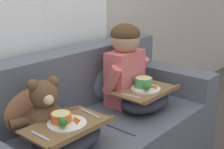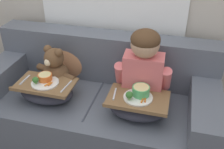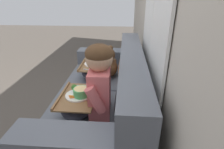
{
  "view_description": "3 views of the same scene",
  "coord_description": "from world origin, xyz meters",
  "px_view_note": "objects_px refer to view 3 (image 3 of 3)",
  "views": [
    {
      "loc": [
        -1.36,
        -1.31,
        1.37
      ],
      "look_at": [
        0.1,
        -0.05,
        0.78
      ],
      "focal_mm": 50.0,
      "sensor_mm": 36.0,
      "label": 1
    },
    {
      "loc": [
        0.58,
        -1.64,
        1.75
      ],
      "look_at": [
        0.14,
        -0.01,
        0.71
      ],
      "focal_mm": 42.0,
      "sensor_mm": 36.0,
      "label": 2
    },
    {
      "loc": [
        1.61,
        0.25,
        1.4
      ],
      "look_at": [
        -0.03,
        0.13,
        0.65
      ],
      "focal_mm": 28.0,
      "sensor_mm": 36.0,
      "label": 3
    }
  ],
  "objects_px": {
    "couch": "(105,101)",
    "child_figure": "(100,77)",
    "lap_tray_child": "(79,102)",
    "lap_tray_teddy": "(93,69)",
    "throw_pillow_behind_teddy": "(124,63)",
    "teddy_bear": "(108,64)",
    "throw_pillow_behind_child": "(123,94)"
  },
  "relations": [
    {
      "from": "child_figure",
      "to": "teddy_bear",
      "type": "bearing_deg",
      "value": -179.7
    },
    {
      "from": "child_figure",
      "to": "teddy_bear",
      "type": "xyz_separation_m",
      "value": [
        -0.74,
        -0.0,
        -0.17
      ]
    },
    {
      "from": "lap_tray_child",
      "to": "lap_tray_teddy",
      "type": "bearing_deg",
      "value": -179.96
    },
    {
      "from": "throw_pillow_behind_child",
      "to": "throw_pillow_behind_teddy",
      "type": "height_order",
      "value": "throw_pillow_behind_teddy"
    },
    {
      "from": "couch",
      "to": "throw_pillow_behind_teddy",
      "type": "xyz_separation_m",
      "value": [
        -0.37,
        0.19,
        0.32
      ]
    },
    {
      "from": "couch",
      "to": "lap_tray_teddy",
      "type": "distance_m",
      "value": 0.47
    },
    {
      "from": "lap_tray_child",
      "to": "lap_tray_teddy",
      "type": "height_order",
      "value": "lap_tray_child"
    },
    {
      "from": "couch",
      "to": "lap_tray_child",
      "type": "bearing_deg",
      "value": -27.07
    },
    {
      "from": "child_figure",
      "to": "lap_tray_teddy",
      "type": "relative_size",
      "value": 1.32
    },
    {
      "from": "throw_pillow_behind_child",
      "to": "teddy_bear",
      "type": "bearing_deg",
      "value": -165.49
    },
    {
      "from": "couch",
      "to": "child_figure",
      "type": "distance_m",
      "value": 0.59
    },
    {
      "from": "child_figure",
      "to": "lap_tray_child",
      "type": "relative_size",
      "value": 1.36
    },
    {
      "from": "couch",
      "to": "lap_tray_child",
      "type": "relative_size",
      "value": 4.3
    },
    {
      "from": "lap_tray_child",
      "to": "throw_pillow_behind_teddy",
      "type": "bearing_deg",
      "value": 153.01
    },
    {
      "from": "couch",
      "to": "child_figure",
      "type": "bearing_deg",
      "value": -0.01
    },
    {
      "from": "lap_tray_teddy",
      "to": "couch",
      "type": "bearing_deg",
      "value": 27.1
    },
    {
      "from": "couch",
      "to": "throw_pillow_behind_child",
      "type": "distance_m",
      "value": 0.52
    },
    {
      "from": "throw_pillow_behind_child",
      "to": "teddy_bear",
      "type": "distance_m",
      "value": 0.76
    },
    {
      "from": "throw_pillow_behind_teddy",
      "to": "child_figure",
      "type": "relative_size",
      "value": 0.68
    },
    {
      "from": "lap_tray_teddy",
      "to": "child_figure",
      "type": "bearing_deg",
      "value": 14.36
    },
    {
      "from": "teddy_bear",
      "to": "lap_tray_teddy",
      "type": "distance_m",
      "value": 0.2
    },
    {
      "from": "couch",
      "to": "throw_pillow_behind_teddy",
      "type": "relative_size",
      "value": 4.65
    },
    {
      "from": "couch",
      "to": "lap_tray_teddy",
      "type": "bearing_deg",
      "value": -152.9
    },
    {
      "from": "child_figure",
      "to": "teddy_bear",
      "type": "distance_m",
      "value": 0.75
    },
    {
      "from": "throw_pillow_behind_teddy",
      "to": "child_figure",
      "type": "bearing_deg",
      "value": -14.25
    },
    {
      "from": "lap_tray_child",
      "to": "lap_tray_teddy",
      "type": "xyz_separation_m",
      "value": [
        -0.73,
        -0.0,
        -0.0
      ]
    },
    {
      "from": "teddy_bear",
      "to": "lap_tray_teddy",
      "type": "xyz_separation_m",
      "value": [
        0.0,
        -0.18,
        -0.08
      ]
    },
    {
      "from": "teddy_bear",
      "to": "lap_tray_teddy",
      "type": "bearing_deg",
      "value": -89.74
    },
    {
      "from": "throw_pillow_behind_teddy",
      "to": "child_figure",
      "type": "xyz_separation_m",
      "value": [
        0.73,
        -0.19,
        0.15
      ]
    },
    {
      "from": "teddy_bear",
      "to": "lap_tray_child",
      "type": "relative_size",
      "value": 0.91
    },
    {
      "from": "couch",
      "to": "child_figure",
      "type": "height_order",
      "value": "child_figure"
    },
    {
      "from": "child_figure",
      "to": "lap_tray_child",
      "type": "bearing_deg",
      "value": -89.92
    }
  ]
}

